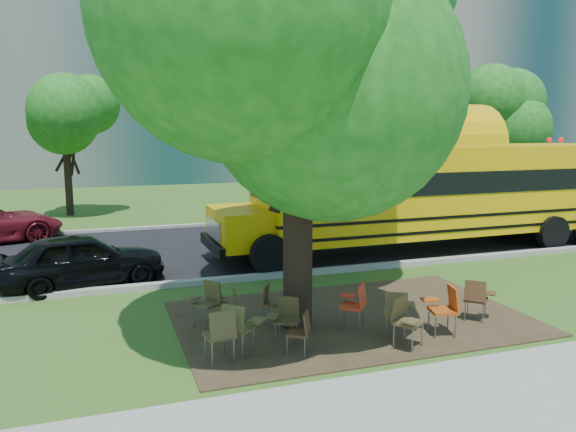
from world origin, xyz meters
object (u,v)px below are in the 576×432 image
object	(u,v)px
chair_8	(228,301)
main_tree	(298,46)
chair_11	(356,301)
chair_0	(222,330)
chair_2	(301,328)
chair_10	(271,300)
chair_7	(477,296)
chair_5	(405,317)
chair_6	(445,305)
chair_4	(397,308)
chair_9	(207,299)
black_car	(82,260)
chair_3	(286,315)
chair_1	(238,324)
school_bus	(440,190)

from	to	relation	value
chair_8	main_tree	bearing A→B (deg)	-105.17
main_tree	chair_11	bearing A→B (deg)	-23.03
chair_0	chair_2	world-z (taller)	chair_0
chair_10	chair_7	bearing A→B (deg)	104.06
chair_5	chair_11	distance (m)	1.19
chair_6	chair_8	bearing A→B (deg)	78.30
chair_4	chair_9	bearing A→B (deg)	179.51
chair_9	black_car	distance (m)	4.47
black_car	chair_4	bearing A→B (deg)	-145.62
chair_4	chair_5	distance (m)	0.54
chair_2	black_car	distance (m)	6.75
chair_3	chair_9	size ratio (longest dim) A/B	0.93
chair_1	chair_6	xyz separation A→B (m)	(3.88, -0.28, 0.01)
chair_5	chair_9	size ratio (longest dim) A/B	1.03
chair_0	chair_10	distance (m)	2.04
chair_3	chair_11	size ratio (longest dim) A/B	0.91
chair_7	chair_11	distance (m)	2.51
school_bus	chair_7	distance (m)	7.14
main_tree	chair_4	xyz separation A→B (m)	(1.59, -1.03, -4.75)
chair_2	chair_7	world-z (taller)	chair_7
chair_1	chair_9	distance (m)	1.65
chair_5	chair_4	bearing A→B (deg)	-136.23
chair_2	chair_11	size ratio (longest dim) A/B	0.85
chair_1	chair_8	distance (m)	1.51
chair_11	chair_8	bearing A→B (deg)	104.62
chair_3	main_tree	bearing A→B (deg)	-94.34
chair_10	chair_9	bearing A→B (deg)	-73.43
chair_9	chair_1	bearing A→B (deg)	152.48
chair_0	chair_7	size ratio (longest dim) A/B	1.08
chair_5	chair_1	bearing A→B (deg)	-42.39
chair_9	chair_10	xyz separation A→B (m)	(1.21, -0.31, -0.05)
chair_7	chair_8	size ratio (longest dim) A/B	1.06
chair_9	chair_4	bearing A→B (deg)	-153.23
chair_0	chair_5	size ratio (longest dim) A/B	1.03
chair_9	chair_2	bearing A→B (deg)	177.58
chair_0	chair_5	world-z (taller)	chair_0
chair_11	main_tree	bearing A→B (deg)	104.82
main_tree	chair_4	world-z (taller)	main_tree
chair_0	chair_10	xyz separation A→B (m)	(1.32, 1.55, -0.09)
chair_9	chair_10	size ratio (longest dim) A/B	1.10
chair_11	black_car	size ratio (longest dim) A/B	0.24
chair_3	chair_4	xyz separation A→B (m)	(2.04, -0.41, 0.04)
chair_4	chair_7	bearing A→B (deg)	33.40
black_car	chair_0	bearing A→B (deg)	-169.34
school_bus	chair_4	xyz separation A→B (m)	(-5.16, -6.41, -1.35)
chair_9	chair_7	bearing A→B (deg)	-141.67
school_bus	chair_11	distance (m)	8.27
school_bus	chair_11	bearing A→B (deg)	-135.50
black_car	chair_2	bearing A→B (deg)	-158.82
chair_1	chair_8	world-z (taller)	chair_1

